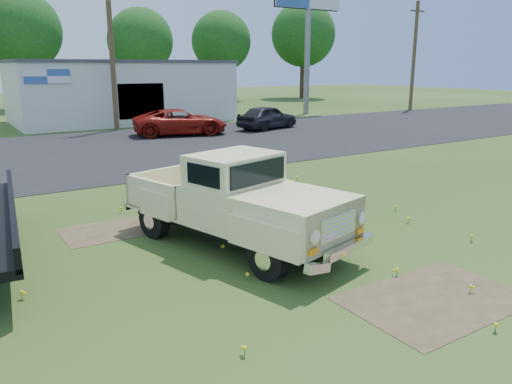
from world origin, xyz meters
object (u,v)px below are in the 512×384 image
Objects in this scene: billboard at (308,1)px; red_pickup at (180,122)px; vintage_pickup_truck at (235,200)px; dark_sedan at (267,117)px.

billboard is 16.87m from red_pickup.
vintage_pickup_truck is 20.39m from dark_sedan.
red_pickup reaches higher than dark_sedan.
red_pickup is at bearing 70.61° from dark_sedan.
dark_sedan is at bearing 39.28° from vintage_pickup_truck.
dark_sedan is (-8.05, -6.47, -7.82)m from billboard.
billboard reaches higher than vintage_pickup_truck.
billboard is 2.14× the size of red_pickup.
billboard is 31.38m from vintage_pickup_truck.
billboard is at bearing -52.05° from red_pickup.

